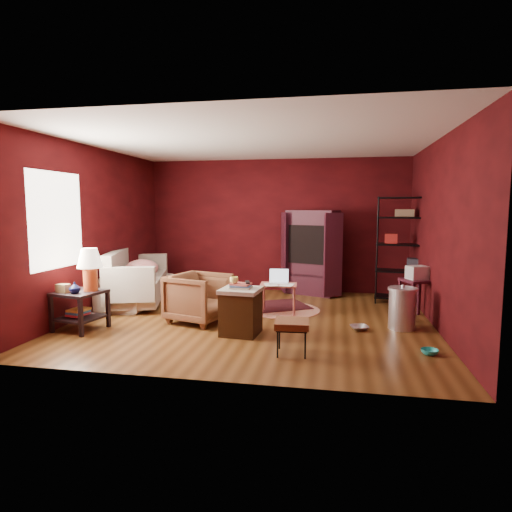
# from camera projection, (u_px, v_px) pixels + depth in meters

# --- Properties ---
(room) EXTENTS (5.54, 5.04, 2.84)m
(room) POSITION_uv_depth(u_px,v_px,m) (251.00, 232.00, 6.70)
(room) COLOR brown
(room) RESTS_ON ground
(sofa) EXTENTS (0.70, 2.03, 0.78)m
(sofa) POSITION_uv_depth(u_px,v_px,m) (138.00, 282.00, 8.06)
(sofa) COLOR #A79F90
(sofa) RESTS_ON ground
(armchair) EXTENTS (0.97, 1.00, 0.84)m
(armchair) POSITION_uv_depth(u_px,v_px,m) (199.00, 295.00, 6.67)
(armchair) COLOR black
(armchair) RESTS_ON ground
(pet_bowl_steel) EXTENTS (0.27, 0.14, 0.26)m
(pet_bowl_steel) POSITION_uv_depth(u_px,v_px,m) (360.00, 321.00, 6.24)
(pet_bowl_steel) COLOR #B9BAC0
(pet_bowl_steel) RESTS_ON ground
(pet_bowl_turquoise) EXTENTS (0.22, 0.13, 0.21)m
(pet_bowl_turquoise) POSITION_uv_depth(u_px,v_px,m) (430.00, 346.00, 5.20)
(pet_bowl_turquoise) COLOR #25AFAC
(pet_bowl_turquoise) RESTS_ON ground
(vase) EXTENTS (0.20, 0.20, 0.16)m
(vase) POSITION_uv_depth(u_px,v_px,m) (75.00, 288.00, 6.05)
(vase) COLOR #0C113F
(vase) RESTS_ON side_table
(mug) EXTENTS (0.14, 0.13, 0.12)m
(mug) POSITION_uv_depth(u_px,v_px,m) (234.00, 279.00, 5.95)
(mug) COLOR #FFFA7C
(mug) RESTS_ON hamper
(side_table) EXTENTS (0.71, 0.71, 1.20)m
(side_table) POSITION_uv_depth(u_px,v_px,m) (85.00, 281.00, 6.22)
(side_table) COLOR black
(side_table) RESTS_ON ground
(sofa_cushions) EXTENTS (1.45, 2.33, 0.91)m
(sofa_cushions) POSITION_uv_depth(u_px,v_px,m) (135.00, 279.00, 8.00)
(sofa_cushions) COLOR #A79F90
(sofa_cushions) RESTS_ON sofa
(hamper) EXTENTS (0.58, 0.58, 0.75)m
(hamper) POSITION_uv_depth(u_px,v_px,m) (241.00, 310.00, 6.02)
(hamper) COLOR #3B220D
(hamper) RESTS_ON ground
(footstool) EXTENTS (0.43, 0.43, 0.42)m
(footstool) POSITION_uv_depth(u_px,v_px,m) (292.00, 325.00, 5.20)
(footstool) COLOR black
(footstool) RESTS_ON ground
(rug_round) EXTENTS (1.64, 1.64, 0.01)m
(rug_round) POSITION_uv_depth(u_px,v_px,m) (284.00, 310.00, 7.47)
(rug_round) COLOR #F0E0C8
(rug_round) RESTS_ON ground
(rug_oriental) EXTENTS (1.57, 1.40, 0.01)m
(rug_oriental) POSITION_uv_depth(u_px,v_px,m) (270.00, 306.00, 7.70)
(rug_oriental) COLOR #52161C
(rug_oriental) RESTS_ON ground
(laptop_desk) EXTENTS (0.63, 0.52, 0.75)m
(laptop_desk) POSITION_uv_depth(u_px,v_px,m) (279.00, 287.00, 7.15)
(laptop_desk) COLOR #CB675C
(laptop_desk) RESTS_ON ground
(tv_armoire) EXTENTS (1.28, 0.99, 1.73)m
(tv_armoire) POSITION_uv_depth(u_px,v_px,m) (312.00, 251.00, 8.78)
(tv_armoire) COLOR #441322
(tv_armoire) RESTS_ON ground
(wire_shelving) EXTENTS (1.01, 0.52, 1.98)m
(wire_shelving) POSITION_uv_depth(u_px,v_px,m) (404.00, 245.00, 7.91)
(wire_shelving) COLOR black
(wire_shelving) RESTS_ON ground
(small_stand) EXTENTS (0.57, 0.57, 0.85)m
(small_stand) POSITION_uv_depth(u_px,v_px,m) (417.00, 279.00, 6.86)
(small_stand) COLOR #441322
(small_stand) RESTS_ON ground
(trash_can) EXTENTS (0.49, 0.49, 0.67)m
(trash_can) POSITION_uv_depth(u_px,v_px,m) (402.00, 308.00, 6.29)
(trash_can) COLOR silver
(trash_can) RESTS_ON ground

